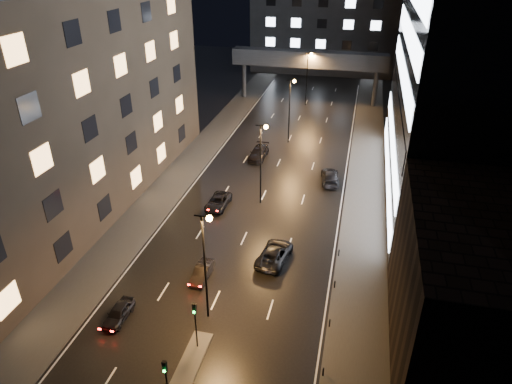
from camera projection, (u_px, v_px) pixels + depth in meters
ground at (279, 163)px, 66.33m from camera, size 160.00×160.00×0.00m
sidewalk_left at (185, 168)px, 64.56m from camera, size 5.00×110.00×0.15m
sidewalk_right at (366, 187)px, 59.48m from camera, size 5.00×110.00×0.15m
building_left at (43, 31)px, 47.67m from camera, size 15.00×48.00×40.00m
building_right_low at (472, 290)px, 32.91m from camera, size 10.00×18.00×12.00m
building_far at (325, 17)px, 109.92m from camera, size 34.00×14.00×25.00m
skybridge at (309, 60)px, 87.98m from camera, size 30.00×3.00×10.00m
median_island at (186, 372)px, 33.76m from camera, size 1.60×8.00×0.15m
traffic_signal_near at (195, 318)px, 34.45m from camera, size 0.28×0.34×4.40m
traffic_signal_far at (166, 377)px, 29.75m from camera, size 0.28×0.34×4.40m
bollard_row at (327, 347)px, 35.41m from camera, size 0.12×25.12×0.90m
streetlight_near at (206, 254)px, 35.84m from camera, size 1.45×0.50×10.15m
streetlight_mid_a at (262, 154)px, 52.93m from camera, size 1.45×0.50×10.15m
streetlight_mid_b at (291, 103)px, 70.02m from camera, size 1.45×0.50×10.15m
streetlight_far at (308, 72)px, 87.12m from camera, size 1.45×0.50×10.15m
car_away_a at (119, 313)px, 38.39m from camera, size 1.53×3.75×1.27m
car_away_b at (202, 272)px, 43.16m from camera, size 1.38×3.90×1.28m
car_away_c at (218, 202)px, 54.84m from camera, size 2.44×4.97×1.36m
car_away_d at (259, 153)px, 67.40m from camera, size 2.37×5.58×1.60m
car_toward_a at (275, 254)px, 45.51m from camera, size 3.37×5.97×1.58m
car_toward_b at (330, 177)px, 60.59m from camera, size 2.96×5.76×1.60m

